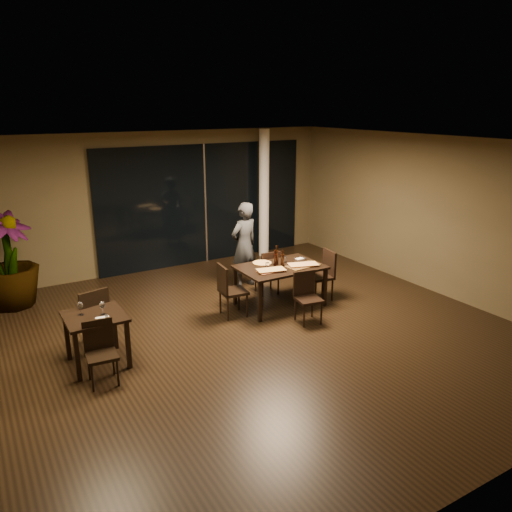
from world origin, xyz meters
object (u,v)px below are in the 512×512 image
Objects in this scene: chair_main_near at (307,294)px; main_table at (280,270)px; chair_main_right at (324,272)px; bottle_c at (276,255)px; side_table at (95,323)px; chair_main_left at (229,288)px; bottle_b at (282,258)px; bottle_a at (275,258)px; chair_main_far at (269,270)px; potted_plant at (7,259)px; diner at (244,245)px; chair_side_far at (92,316)px; chair_side_near at (100,348)px.

main_table is at bearing 100.00° from chair_main_near.
bottle_c reaches higher than chair_main_right.
chair_main_left reaches higher than side_table.
main_table is 0.23m from bottle_b.
chair_main_right reaches higher than chair_main_near.
chair_main_left is (2.37, 0.53, -0.10)m from side_table.
bottle_a is (-0.94, 0.23, 0.37)m from chair_main_right.
chair_main_near is at bearing -4.93° from side_table.
chair_main_far is at bearing 75.08° from bottle_c.
diner is at bearing -16.84° from potted_plant.
diner reaches higher than chair_main_far.
chair_main_right is 0.96× the size of chair_side_far.
chair_main_far is 3.90m from chair_side_near.
bottle_c is (-0.00, 0.12, 0.25)m from main_table.
chair_side_near is 3.65m from bottle_b.
bottle_b reaches higher than chair_main_left.
diner is (3.27, 1.23, 0.32)m from chair_side_far.
bottle_a reaches higher than chair_main_left.
bottle_a reaches higher than main_table.
chair_main_right is (4.29, 0.36, -0.10)m from side_table.
chair_main_near is 0.48× the size of potted_plant.
chair_main_near is (3.42, -0.29, -0.14)m from side_table.
bottle_a reaches higher than chair_main_far.
chair_side_near is (-0.06, -0.48, -0.15)m from side_table.
chair_main_far is at bearing -124.91° from chair_main_right.
bottle_c is (4.20, -2.32, 0.03)m from potted_plant.
bottle_a is at bearing 22.32° from chair_side_near.
chair_main_near is at bearing -122.72° from chair_main_left.
chair_main_far reaches higher than chair_main_near.
chair_main_near is at bearing -88.81° from main_table.
diner is at bearing 26.93° from side_table.
chair_main_far is at bearing -23.43° from potted_plant.
bottle_a is at bearing -81.23° from chair_main_left.
side_table is 3.41m from bottle_a.
chair_side_far is at bearing 16.39° from chair_main_far.
chair_main_near is at bearing -37.45° from potted_plant.
bottle_c is at bearing 105.53° from bottle_b.
bottle_b is at bearing -74.47° from bottle_c.
side_table is 0.85× the size of chair_main_left.
main_table is 0.83× the size of potted_plant.
bottle_a reaches higher than chair_main_right.
bottle_c is (-0.02, 0.92, 0.45)m from chair_main_near.
bottle_a is at bearing -29.54° from potted_plant.
bottle_b is at bearing 7.97° from side_table.
chair_main_far is (3.51, 1.07, -0.13)m from side_table.
chair_side_far is at bearing 7.71° from diner.
chair_main_right is 0.52× the size of potted_plant.
chair_main_far is 1.04× the size of chair_side_near.
diner is at bearing 101.41° from chair_main_near.
diner reaches higher than main_table.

